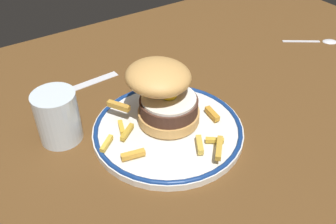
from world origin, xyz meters
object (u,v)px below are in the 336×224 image
(burger, at_px, (163,92))
(spoon, at_px, (324,41))
(water_glass, at_px, (58,119))
(knife, at_px, (70,89))
(dinner_plate, at_px, (168,129))

(burger, height_order, spoon, burger)
(water_glass, xyz_separation_m, knife, (0.06, 0.12, -0.04))
(dinner_plate, relative_size, spoon, 2.15)
(dinner_plate, relative_size, knife, 1.42)
(water_glass, bearing_deg, spoon, -1.82)
(knife, relative_size, spoon, 1.51)
(knife, xyz_separation_m, spoon, (0.59, -0.15, 0.00))
(dinner_plate, bearing_deg, burger, 75.69)
(knife, bearing_deg, burger, -62.84)
(dinner_plate, relative_size, burger, 1.97)
(dinner_plate, distance_m, knife, 0.23)
(dinner_plate, relative_size, water_glass, 2.88)
(water_glass, relative_size, spoon, 0.74)
(dinner_plate, height_order, burger, burger)
(dinner_plate, distance_m, water_glass, 0.18)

